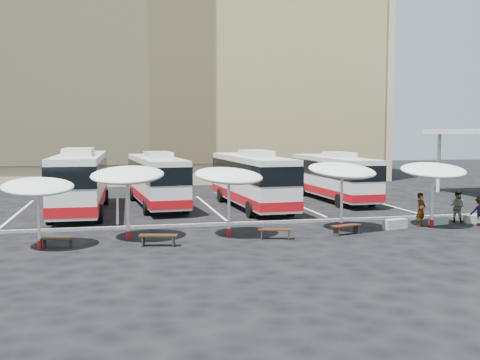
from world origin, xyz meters
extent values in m
plane|color=black|center=(0.00, 0.00, 0.00)|extent=(120.00, 120.00, 0.00)
cube|color=tan|center=(0.00, 32.00, 12.50)|extent=(42.00, 18.00, 25.00)
cube|color=tan|center=(0.00, 22.90, 12.00)|extent=(40.00, 0.30, 20.00)
cylinder|color=silver|center=(20.00, 13.00, 2.40)|extent=(0.30, 0.30, 4.80)
cube|color=black|center=(0.00, 0.50, 0.07)|extent=(34.00, 0.25, 0.15)
cube|color=white|center=(-12.00, 8.00, 0.01)|extent=(0.15, 12.00, 0.01)
cube|color=white|center=(-6.00, 8.00, 0.01)|extent=(0.15, 12.00, 0.01)
cube|color=white|center=(0.00, 8.00, 0.01)|extent=(0.15, 12.00, 0.01)
cube|color=white|center=(6.00, 8.00, 0.01)|extent=(0.15, 12.00, 0.01)
cube|color=white|center=(12.00, 8.00, 0.01)|extent=(0.15, 12.00, 0.01)
cube|color=silver|center=(-8.18, 6.95, 2.04)|extent=(2.87, 12.60, 3.14)
cube|color=black|center=(-8.18, 6.95, 2.67)|extent=(2.94, 12.67, 1.15)
cube|color=#AB0C12|center=(-8.18, 6.95, 0.89)|extent=(2.94, 12.67, 0.58)
cube|color=#AB0C12|center=(-8.05, 13.23, 1.26)|extent=(2.68, 0.26, 1.46)
cube|color=silver|center=(-8.20, 5.91, 3.82)|extent=(1.74, 3.17, 0.42)
cylinder|color=black|center=(-9.41, 10.64, 0.52)|extent=(0.39, 1.05, 1.05)
cylinder|color=black|center=(-6.79, 10.58, 0.52)|extent=(0.39, 1.05, 1.05)
cylinder|color=black|center=(-9.57, 2.80, 0.52)|extent=(0.39, 1.05, 1.05)
cylinder|color=black|center=(-6.96, 2.74, 0.52)|extent=(0.39, 1.05, 1.05)
cube|color=silver|center=(-3.43, 8.96, 1.87)|extent=(3.37, 11.67, 2.88)
cube|color=black|center=(-3.43, 8.96, 2.44)|extent=(3.43, 11.73, 1.05)
cube|color=#AB0C12|center=(-3.43, 8.96, 0.81)|extent=(3.43, 11.73, 0.53)
cube|color=#AB0C12|center=(-3.92, 14.69, 1.15)|extent=(2.46, 0.40, 1.34)
cube|color=silver|center=(-3.35, 8.01, 3.50)|extent=(1.77, 3.00, 0.38)
cylinder|color=black|center=(-4.91, 12.20, 0.48)|extent=(0.42, 0.98, 0.96)
cylinder|color=black|center=(-2.52, 12.41, 0.48)|extent=(0.42, 0.98, 0.96)
cylinder|color=black|center=(-4.30, 5.04, 0.48)|extent=(0.42, 0.98, 0.96)
cylinder|color=black|center=(-1.91, 5.24, 0.48)|extent=(0.42, 0.98, 0.96)
cube|color=silver|center=(2.60, 6.78, 1.94)|extent=(3.09, 12.02, 2.98)
cube|color=black|center=(2.60, 6.78, 2.53)|extent=(3.15, 12.09, 1.09)
cube|color=#AB0C12|center=(2.60, 6.78, 0.84)|extent=(3.15, 12.09, 0.55)
cube|color=#AB0C12|center=(2.29, 12.73, 1.19)|extent=(2.55, 0.33, 1.39)
cube|color=silver|center=(2.65, 5.79, 3.62)|extent=(1.74, 3.06, 0.40)
cylinder|color=black|center=(1.18, 10.19, 0.50)|extent=(0.40, 1.01, 0.99)
cylinder|color=black|center=(3.66, 10.32, 0.50)|extent=(0.40, 1.01, 0.99)
cylinder|color=black|center=(1.56, 2.76, 0.50)|extent=(0.40, 1.01, 0.99)
cylinder|color=black|center=(4.04, 2.88, 0.50)|extent=(0.40, 1.01, 0.99)
cube|color=silver|center=(9.33, 9.40, 1.80)|extent=(2.65, 11.13, 2.77)
cube|color=black|center=(9.33, 9.40, 2.35)|extent=(2.71, 11.19, 1.01)
cube|color=#AB0C12|center=(9.33, 9.40, 0.78)|extent=(2.71, 11.19, 0.51)
cube|color=#AB0C12|center=(9.16, 14.93, 1.11)|extent=(2.36, 0.26, 1.29)
cube|color=silver|center=(9.36, 8.48, 3.37)|extent=(1.56, 2.81, 0.37)
cylinder|color=black|center=(8.08, 12.59, 0.46)|extent=(0.35, 0.93, 0.92)
cylinder|color=black|center=(10.38, 12.66, 0.46)|extent=(0.35, 0.93, 0.92)
cylinder|color=black|center=(8.30, 5.68, 0.46)|extent=(0.35, 0.93, 0.92)
cylinder|color=black|center=(10.60, 5.75, 0.46)|extent=(0.35, 0.93, 0.92)
cylinder|color=silver|center=(-9.26, -3.67, 1.32)|extent=(0.15, 0.15, 2.64)
cylinder|color=#AB0C12|center=(-9.26, -3.67, 0.18)|extent=(0.23, 0.23, 0.35)
ellipsoid|color=white|center=(-9.26, -3.67, 2.68)|extent=(3.54, 3.57, 0.90)
cylinder|color=silver|center=(-5.50, -2.43, 1.49)|extent=(0.17, 0.17, 2.97)
cylinder|color=#AB0C12|center=(-5.50, -2.43, 0.20)|extent=(0.26, 0.26, 0.40)
ellipsoid|color=white|center=(-5.50, -2.43, 3.02)|extent=(4.04, 4.08, 1.02)
cylinder|color=silver|center=(-0.78, -2.64, 1.44)|extent=(0.17, 0.17, 2.88)
cylinder|color=#AB0C12|center=(-0.78, -2.64, 0.19)|extent=(0.27, 0.27, 0.38)
ellipsoid|color=white|center=(-0.78, -2.64, 2.92)|extent=(4.21, 4.23, 0.99)
cylinder|color=silver|center=(5.13, -2.23, 1.50)|extent=(0.17, 0.17, 3.01)
cylinder|color=#AB0C12|center=(5.13, -2.23, 0.20)|extent=(0.27, 0.27, 0.40)
ellipsoid|color=white|center=(5.13, -2.23, 3.06)|extent=(4.16, 4.19, 1.03)
cylinder|color=silver|center=(10.17, -2.32, 1.47)|extent=(0.16, 0.16, 2.94)
cylinder|color=#AB0C12|center=(10.17, -2.32, 0.20)|extent=(0.25, 0.25, 0.39)
ellipsoid|color=white|center=(10.17, -2.32, 2.99)|extent=(3.84, 3.87, 1.01)
cube|color=black|center=(-8.54, -3.71, 0.40)|extent=(1.44, 0.65, 0.06)
cube|color=black|center=(-9.08, -3.60, 0.19)|extent=(0.13, 0.36, 0.37)
cube|color=black|center=(-7.99, -3.82, 0.19)|extent=(0.13, 0.36, 0.37)
cube|color=black|center=(-4.24, -4.24, 0.48)|extent=(1.73, 0.83, 0.07)
cube|color=black|center=(-4.89, -4.08, 0.22)|extent=(0.17, 0.43, 0.45)
cube|color=black|center=(-3.59, -4.40, 0.22)|extent=(0.17, 0.43, 0.45)
cube|color=black|center=(1.21, -3.77, 0.45)|extent=(1.63, 0.85, 0.06)
cube|color=black|center=(0.60, -3.59, 0.21)|extent=(0.17, 0.40, 0.42)
cube|color=black|center=(1.81, -3.95, 0.21)|extent=(0.17, 0.40, 0.42)
cube|color=black|center=(4.91, -3.41, 0.45)|extent=(1.62, 0.86, 0.06)
cube|color=black|center=(4.32, -3.60, 0.21)|extent=(0.18, 0.40, 0.42)
cube|color=black|center=(5.51, -3.23, 0.21)|extent=(0.18, 0.40, 0.42)
cube|color=gray|center=(8.03, -2.40, 0.25)|extent=(1.40, 0.78, 0.50)
cube|color=gray|center=(10.96, -1.70, 0.21)|extent=(1.14, 0.56, 0.41)
cube|color=gray|center=(13.17, -1.66, 0.21)|extent=(1.15, 0.43, 0.42)
imported|color=black|center=(9.64, -2.13, 0.90)|extent=(0.78, 0.70, 1.80)
imported|color=black|center=(12.38, -1.25, 0.89)|extent=(1.06, 1.09, 1.77)
imported|color=black|center=(12.87, -2.53, 0.79)|extent=(1.13, 0.81, 1.58)
camera|label=1|loc=(-5.92, -28.69, 5.04)|focal=42.00mm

